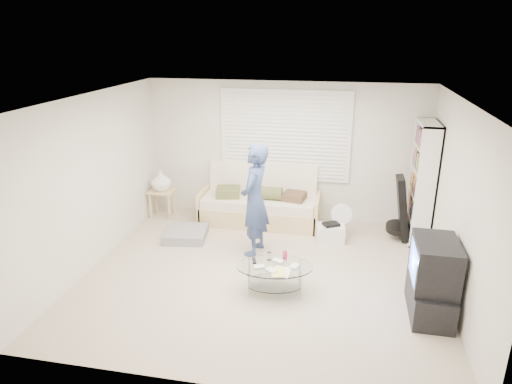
% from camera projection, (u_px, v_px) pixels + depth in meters
% --- Properties ---
extents(ground, '(5.00, 5.00, 0.00)m').
position_uv_depth(ground, '(262.00, 274.00, 6.58)').
color(ground, tan).
rests_on(ground, ground).
extents(room_shell, '(5.02, 4.52, 2.51)m').
position_uv_depth(room_shell, '(269.00, 156.00, 6.48)').
color(room_shell, beige).
rests_on(room_shell, ground).
extents(window_blinds, '(2.32, 0.08, 1.62)m').
position_uv_depth(window_blinds, '(285.00, 136.00, 8.09)').
color(window_blinds, silver).
rests_on(window_blinds, ground).
extents(futon_sofa, '(2.14, 0.86, 1.04)m').
position_uv_depth(futon_sofa, '(260.00, 204.00, 8.27)').
color(futon_sofa, tan).
rests_on(futon_sofa, ground).
extents(grey_floor_pillow, '(0.76, 0.76, 0.15)m').
position_uv_depth(grey_floor_pillow, '(186.00, 234.00, 7.69)').
color(grey_floor_pillow, slate).
rests_on(grey_floor_pillow, ground).
extents(side_table, '(0.46, 0.37, 0.91)m').
position_uv_depth(side_table, '(161.00, 182.00, 8.39)').
color(side_table, tan).
rests_on(side_table, ground).
extents(bookshelf, '(0.31, 0.83, 1.98)m').
position_uv_depth(bookshelf, '(422.00, 182.00, 7.39)').
color(bookshelf, white).
rests_on(bookshelf, ground).
extents(guitar_case, '(0.39, 0.40, 1.07)m').
position_uv_depth(guitar_case, '(401.00, 213.00, 7.53)').
color(guitar_case, black).
rests_on(guitar_case, ground).
extents(floor_fan, '(0.36, 0.24, 0.59)m').
position_uv_depth(floor_fan, '(342.00, 217.00, 7.68)').
color(floor_fan, white).
rests_on(floor_fan, ground).
extents(storage_bin, '(0.48, 0.36, 0.32)m').
position_uv_depth(storage_bin, '(331.00, 233.00, 7.58)').
color(storage_bin, white).
rests_on(storage_bin, ground).
extents(tv_unit, '(0.51, 0.90, 0.98)m').
position_uv_depth(tv_unit, '(432.00, 279.00, 5.51)').
color(tv_unit, black).
rests_on(tv_unit, ground).
extents(coffee_table, '(1.11, 0.80, 0.50)m').
position_uv_depth(coffee_table, '(275.00, 271.00, 6.05)').
color(coffee_table, silver).
rests_on(coffee_table, ground).
extents(standing_person, '(0.50, 0.69, 1.75)m').
position_uv_depth(standing_person, '(255.00, 200.00, 6.94)').
color(standing_person, navy).
rests_on(standing_person, ground).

